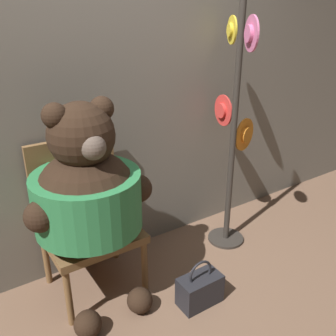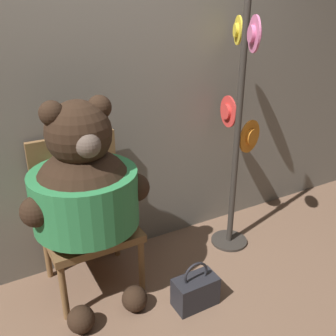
{
  "view_description": "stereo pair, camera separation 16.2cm",
  "coord_description": "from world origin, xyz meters",
  "px_view_note": "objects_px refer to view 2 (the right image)",
  "views": [
    {
      "loc": [
        -0.86,
        -1.45,
        1.73
      ],
      "look_at": [
        0.35,
        0.38,
        0.76
      ],
      "focal_mm": 40.0,
      "sensor_mm": 36.0,
      "label": 1
    },
    {
      "loc": [
        -0.72,
        -1.54,
        1.73
      ],
      "look_at": [
        0.35,
        0.38,
        0.76
      ],
      "focal_mm": 40.0,
      "sensor_mm": 36.0,
      "label": 2
    }
  ],
  "objects_px": {
    "chair": "(84,211)",
    "handbag_on_ground": "(195,291)",
    "hat_display_rack": "(238,133)",
    "teddy_bear": "(85,192)"
  },
  "relations": [
    {
      "from": "chair",
      "to": "teddy_bear",
      "type": "bearing_deg",
      "value": -100.11
    },
    {
      "from": "hat_display_rack",
      "to": "handbag_on_ground",
      "type": "relative_size",
      "value": 5.68
    },
    {
      "from": "chair",
      "to": "handbag_on_ground",
      "type": "xyz_separation_m",
      "value": [
        0.48,
        -0.58,
        -0.4
      ]
    },
    {
      "from": "chair",
      "to": "handbag_on_ground",
      "type": "height_order",
      "value": "chair"
    },
    {
      "from": "teddy_bear",
      "to": "hat_display_rack",
      "type": "relative_size",
      "value": 0.71
    },
    {
      "from": "chair",
      "to": "teddy_bear",
      "type": "relative_size",
      "value": 0.76
    },
    {
      "from": "chair",
      "to": "hat_display_rack",
      "type": "relative_size",
      "value": 0.54
    },
    {
      "from": "hat_display_rack",
      "to": "handbag_on_ground",
      "type": "bearing_deg",
      "value": -144.03
    },
    {
      "from": "chair",
      "to": "hat_display_rack",
      "type": "height_order",
      "value": "hat_display_rack"
    },
    {
      "from": "teddy_bear",
      "to": "hat_display_rack",
      "type": "bearing_deg",
      "value": 2.1
    }
  ]
}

